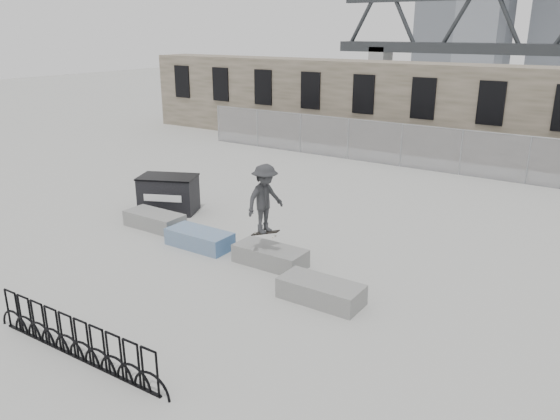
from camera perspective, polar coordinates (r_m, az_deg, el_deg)
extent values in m
plane|color=#A7A7A2|center=(15.81, -4.92, -4.47)|extent=(120.00, 120.00, 0.00)
cube|color=#655B4B|center=(29.30, 15.49, 10.15)|extent=(36.00, 2.50, 4.50)
cube|color=black|center=(36.56, -10.17, 13.07)|extent=(1.20, 0.12, 2.00)
cube|color=black|center=(34.43, -6.21, 12.93)|extent=(1.20, 0.12, 2.00)
cube|color=black|center=(32.48, -1.76, 12.70)|extent=(1.20, 0.12, 2.00)
cube|color=black|center=(30.73, 3.21, 12.35)|extent=(1.20, 0.12, 2.00)
cube|color=black|center=(29.24, 8.72, 11.86)|extent=(1.20, 0.12, 2.00)
cube|color=black|center=(28.03, 14.74, 11.21)|extent=(1.20, 0.12, 2.00)
cube|color=black|center=(27.15, 21.19, 10.36)|extent=(1.20, 0.12, 2.00)
cylinder|color=gray|center=(31.64, -6.46, 8.97)|extent=(0.06, 0.06, 2.00)
cylinder|color=gray|center=(29.96, -2.39, 8.54)|extent=(0.06, 0.06, 2.00)
cylinder|color=gray|center=(28.44, 2.13, 8.01)|extent=(0.06, 0.06, 2.00)
cylinder|color=gray|center=(27.12, 7.11, 7.37)|extent=(0.06, 0.06, 2.00)
cylinder|color=gray|center=(26.03, 12.54, 6.61)|extent=(0.06, 0.06, 2.00)
cylinder|color=gray|center=(25.19, 18.37, 5.72)|extent=(0.06, 0.06, 2.00)
cylinder|color=gray|center=(24.62, 24.51, 4.72)|extent=(0.06, 0.06, 2.00)
cube|color=#99999E|center=(26.03, 12.54, 6.61)|extent=(22.00, 0.02, 2.00)
cylinder|color=gray|center=(25.85, 12.70, 8.77)|extent=(22.00, 0.04, 0.04)
cube|color=gray|center=(18.11, -12.97, -1.03)|extent=(2.00, 0.90, 0.50)
cube|color=#2D471E|center=(18.05, -13.01, -0.46)|extent=(1.76, 0.66, 0.10)
cube|color=#3666A4|center=(16.27, -8.40, -2.99)|extent=(2.00, 0.90, 0.50)
cube|color=#2D471E|center=(16.20, -8.43, -2.36)|extent=(1.76, 0.66, 0.10)
cube|color=gray|center=(14.91, -1.03, -4.82)|extent=(2.00, 0.90, 0.50)
cube|color=#2D471E|center=(14.84, -1.04, -4.14)|extent=(1.76, 0.66, 0.10)
cube|color=gray|center=(13.03, 4.30, -8.47)|extent=(2.00, 0.90, 0.50)
cube|color=#2D471E|center=(12.95, 4.32, -7.72)|extent=(1.76, 0.66, 0.10)
cube|color=black|center=(19.47, -11.56, 1.59)|extent=(2.21, 1.84, 1.24)
cube|color=black|center=(19.30, -11.68, 3.41)|extent=(2.28, 1.90, 0.06)
cube|color=white|center=(18.93, -12.18, 1.21)|extent=(1.22, 0.57, 0.24)
cube|color=black|center=(11.75, -20.42, -14.22)|extent=(4.50, 0.16, 0.04)
torus|color=black|center=(13.07, -26.14, -9.40)|extent=(0.89, 0.07, 0.89)
torus|color=black|center=(12.72, -25.05, -10.01)|extent=(0.89, 0.07, 0.89)
torus|color=black|center=(12.37, -23.89, -10.66)|extent=(0.89, 0.07, 0.89)
torus|color=black|center=(12.03, -22.66, -11.34)|extent=(0.89, 0.07, 0.89)
torus|color=black|center=(11.70, -21.35, -12.05)|extent=(0.89, 0.07, 0.89)
torus|color=black|center=(11.37, -19.96, -12.79)|extent=(0.89, 0.07, 0.89)
torus|color=black|center=(11.06, -18.48, -13.57)|extent=(0.89, 0.07, 0.89)
torus|color=black|center=(10.75, -16.90, -14.39)|extent=(0.89, 0.07, 0.89)
torus|color=black|center=(10.46, -15.22, -15.24)|extent=(0.89, 0.07, 0.89)
torus|color=black|center=(10.17, -13.43, -16.12)|extent=(0.89, 0.07, 0.89)
cube|color=gray|center=(72.56, 10.43, 14.86)|extent=(2.00, 3.00, 4.00)
imported|color=#2C2C2F|center=(14.21, -1.58, 1.19)|extent=(0.89, 1.29, 1.84)
cube|color=black|center=(14.52, -1.55, -2.40)|extent=(0.80, 0.31, 0.24)
cylinder|color=beige|center=(14.64, -2.60, -2.44)|extent=(0.06, 0.03, 0.06)
cylinder|color=beige|center=(14.75, -2.27, -2.28)|extent=(0.06, 0.03, 0.06)
cylinder|color=beige|center=(14.34, -0.79, -2.89)|extent=(0.06, 0.03, 0.06)
cylinder|color=beige|center=(14.44, -0.48, -2.72)|extent=(0.06, 0.03, 0.06)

